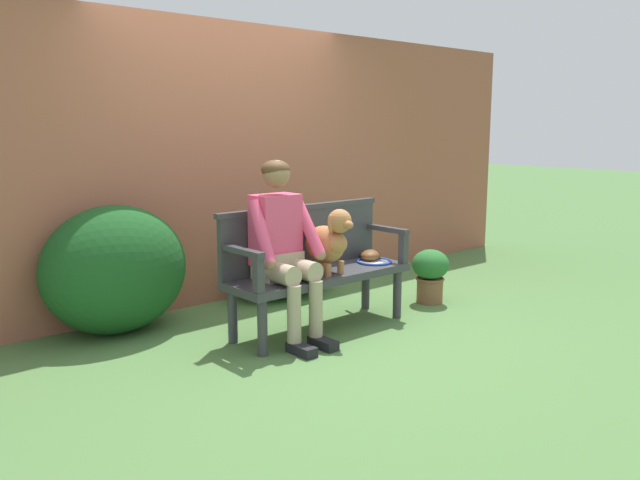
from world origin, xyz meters
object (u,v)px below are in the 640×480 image
tennis_racket (373,261)px  baseball_glove (371,255)px  dog_on_bench (329,241)px  person_seated (282,243)px  garden_bench (320,280)px  potted_plant (430,272)px

tennis_racket → baseball_glove: 0.07m
dog_on_bench → baseball_glove: 0.63m
dog_on_bench → person_seated: bearing=170.4°
person_seated → dog_on_bench: (0.39, -0.07, -0.02)m
garden_bench → dog_on_bench: size_ratio=3.02×
potted_plant → baseball_glove: bearing=170.3°
garden_bench → potted_plant: bearing=-3.0°
garden_bench → potted_plant: (1.26, -0.07, -0.12)m
garden_bench → dog_on_bench: (0.02, -0.08, 0.32)m
garden_bench → person_seated: person_seated is taller
person_seated → potted_plant: bearing=-2.0°
garden_bench → tennis_racket: tennis_racket is taller
dog_on_bench → baseball_glove: bearing=11.8°
garden_bench → tennis_racket: bearing=-0.8°
tennis_racket → potted_plant: size_ratio=1.20×
person_seated → tennis_racket: bearing=0.2°
garden_bench → dog_on_bench: bearing=-75.4°
garden_bench → dog_on_bench: dog_on_bench is taller
person_seated → potted_plant: person_seated is taller
person_seated → garden_bench: bearing=1.7°
garden_bench → person_seated: bearing=-178.3°
baseball_glove → potted_plant: size_ratio=0.45×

